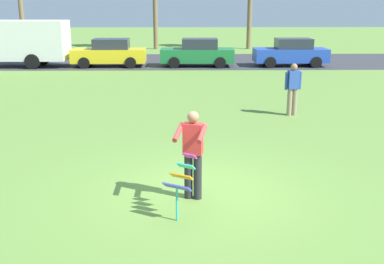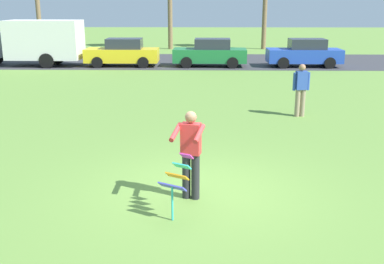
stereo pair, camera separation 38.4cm
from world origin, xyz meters
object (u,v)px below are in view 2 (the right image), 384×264
at_px(parked_car_yellow, 123,53).
at_px(parked_car_green, 210,53).
at_px(parked_truck_grey_van, 31,42).
at_px(parked_car_blue, 305,53).
at_px(person_kite_flyer, 191,152).
at_px(person_walker_near, 301,89).
at_px(kite_held, 177,178).

distance_m(parked_car_yellow, parked_car_green, 5.09).
distance_m(parked_truck_grey_van, parked_car_blue, 15.86).
relative_size(person_kite_flyer, parked_car_blue, 0.41).
relative_size(person_kite_flyer, parked_car_yellow, 0.41).
relative_size(parked_truck_grey_van, person_walker_near, 3.89).
xyz_separation_m(parked_truck_grey_van, parked_car_green, (10.42, -0.00, -0.64)).
bearing_deg(parked_car_green, parked_car_yellow, 179.98).
height_order(kite_held, person_walker_near, person_walker_near).
relative_size(person_kite_flyer, parked_truck_grey_van, 0.26).
xyz_separation_m(parked_car_blue, person_walker_near, (-2.67, -12.09, 0.16)).
relative_size(parked_car_blue, person_walker_near, 2.43).
height_order(parked_car_yellow, parked_car_green, same).
distance_m(parked_truck_grey_van, parked_car_green, 10.44).
distance_m(parked_truck_grey_van, person_walker_near, 17.89).
height_order(parked_car_yellow, parked_car_blue, same).
bearing_deg(parked_car_green, parked_car_blue, 0.01).
relative_size(parked_car_yellow, parked_car_blue, 1.00).
bearing_deg(kite_held, parked_car_green, 87.37).
bearing_deg(parked_car_yellow, parked_car_green, -0.02).
height_order(parked_car_yellow, person_walker_near, person_walker_near).
xyz_separation_m(parked_car_yellow, person_walker_near, (7.84, -12.09, 0.16)).
xyz_separation_m(kite_held, parked_car_yellow, (-4.19, 19.63, 0.04)).
distance_m(parked_car_yellow, person_walker_near, 14.42).
xyz_separation_m(parked_truck_grey_van, parked_car_yellow, (5.33, -0.00, -0.64)).
xyz_separation_m(parked_truck_grey_van, parked_car_blue, (15.85, -0.00, -0.64)).
bearing_deg(parked_car_green, person_kite_flyer, -92.09).
bearing_deg(person_kite_flyer, person_walker_near, 62.95).
bearing_deg(person_walker_near, parked_car_green, 102.83).
height_order(person_kite_flyer, parked_car_yellow, person_kite_flyer).
relative_size(kite_held, parked_truck_grey_van, 0.16).
distance_m(person_kite_flyer, person_walker_near, 7.57).
xyz_separation_m(kite_held, person_walker_near, (3.65, 7.53, 0.20)).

